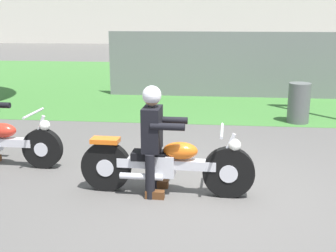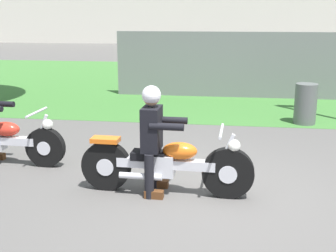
# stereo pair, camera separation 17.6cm
# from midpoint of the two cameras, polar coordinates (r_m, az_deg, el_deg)

# --- Properties ---
(ground) EXTENTS (120.00, 120.00, 0.00)m
(ground) POSITION_cam_midpoint_polar(r_m,az_deg,el_deg) (5.68, 5.37, -9.01)
(ground) COLOR #565451
(grass_verge) EXTENTS (60.00, 12.00, 0.01)m
(grass_verge) POSITION_cam_midpoint_polar(r_m,az_deg,el_deg) (15.05, 7.21, 5.73)
(grass_verge) COLOR #3D7533
(grass_verge) RESTS_ON ground
(motorcycle_lead) EXTENTS (2.24, 0.66, 0.88)m
(motorcycle_lead) POSITION_cam_midpoint_polar(r_m,az_deg,el_deg) (5.56, 0.68, -5.05)
(motorcycle_lead) COLOR black
(motorcycle_lead) RESTS_ON ground
(rider_lead) EXTENTS (0.56, 0.48, 1.41)m
(rider_lead) POSITION_cam_midpoint_polar(r_m,az_deg,el_deg) (5.47, -1.04, -0.74)
(rider_lead) COLOR black
(rider_lead) RESTS_ON ground
(trash_can) EXTENTS (0.46, 0.46, 0.85)m
(trash_can) POSITION_cam_midpoint_polar(r_m,az_deg,el_deg) (9.62, 18.10, 2.78)
(trash_can) COLOR #595E5B
(trash_can) RESTS_ON ground
(fence_segment) EXTENTS (7.00, 0.06, 1.80)m
(fence_segment) POSITION_cam_midpoint_polar(r_m,az_deg,el_deg) (12.25, 10.05, 7.88)
(fence_segment) COLOR slate
(fence_segment) RESTS_ON ground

